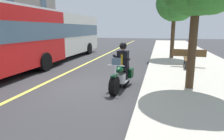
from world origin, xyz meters
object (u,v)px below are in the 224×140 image
object	(u,v)px
motorcycle_main	(121,77)
street_tree_curbside	(176,4)
rider_main	(123,61)
bus_near	(58,34)
bench_sidewalk	(189,57)

from	to	relation	value
motorcycle_main	street_tree_curbside	bearing A→B (deg)	163.35
rider_main	bus_near	size ratio (longest dim) A/B	0.16
motorcycle_main	rider_main	world-z (taller)	rider_main
bus_near	street_tree_curbside	world-z (taller)	street_tree_curbside
motorcycle_main	street_tree_curbside	size ratio (longest dim) A/B	0.43
bus_near	rider_main	bearing A→B (deg)	44.47
bench_sidewalk	street_tree_curbside	distance (m)	4.67
motorcycle_main	street_tree_curbside	xyz separation A→B (m)	(-7.81, 2.33, 3.45)
rider_main	bus_near	bearing A→B (deg)	-135.53
rider_main	bench_sidewalk	distance (m)	5.20
motorcycle_main	bench_sidewalk	xyz separation A→B (m)	(-4.45, 2.98, 0.26)
street_tree_curbside	motorcycle_main	bearing A→B (deg)	-16.65
motorcycle_main	rider_main	bearing A→B (deg)	175.18
bench_sidewalk	bus_near	bearing A→B (deg)	-101.36
bus_near	motorcycle_main	bearing A→B (deg)	43.51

